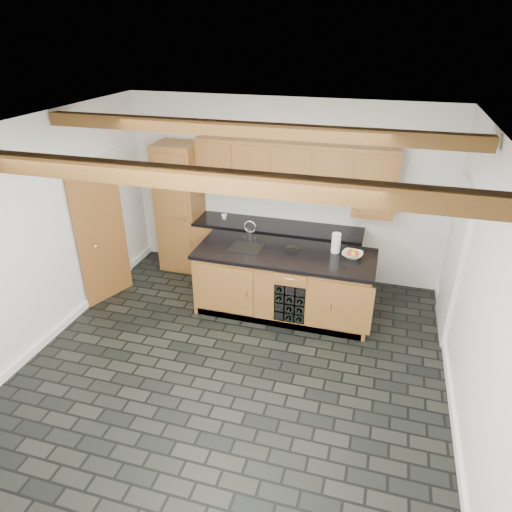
# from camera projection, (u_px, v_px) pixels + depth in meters

# --- Properties ---
(ground) EXTENTS (5.00, 5.00, 0.00)m
(ground) POSITION_uv_depth(u_px,v_px,m) (235.00, 362.00, 5.60)
(ground) COLOR black
(ground) RESTS_ON ground
(room_shell) EXTENTS (5.01, 5.00, 5.00)m
(room_shell) POSITION_uv_depth(u_px,v_px,m) (240.00, 231.00, 5.39)
(room_shell) COLOR white
(room_shell) RESTS_ON ground
(back_cabinetry) EXTENTS (3.65, 0.62, 2.20)m
(back_cabinetry) POSITION_uv_depth(u_px,v_px,m) (256.00, 219.00, 7.17)
(back_cabinetry) COLOR olive
(back_cabinetry) RESTS_ON ground
(island) EXTENTS (2.48, 0.96, 0.93)m
(island) POSITION_uv_depth(u_px,v_px,m) (284.00, 283.00, 6.42)
(island) COLOR olive
(island) RESTS_ON ground
(faucet) EXTENTS (0.45, 0.40, 0.34)m
(faucet) POSITION_uv_depth(u_px,v_px,m) (247.00, 244.00, 6.37)
(faucet) COLOR black
(faucet) RESTS_ON island
(kitchen_scale) EXTENTS (0.19, 0.13, 0.06)m
(kitchen_scale) POSITION_uv_depth(u_px,v_px,m) (292.00, 248.00, 6.28)
(kitchen_scale) COLOR black
(kitchen_scale) RESTS_ON island
(fruit_bowl) EXTENTS (0.30, 0.30, 0.07)m
(fruit_bowl) POSITION_uv_depth(u_px,v_px,m) (352.00, 255.00, 6.09)
(fruit_bowl) COLOR white
(fruit_bowl) RESTS_ON island
(fruit_cluster) EXTENTS (0.16, 0.17, 0.07)m
(fruit_cluster) POSITION_uv_depth(u_px,v_px,m) (353.00, 252.00, 6.07)
(fruit_cluster) COLOR red
(fruit_cluster) RESTS_ON fruit_bowl
(paper_towel) EXTENTS (0.12, 0.12, 0.28)m
(paper_towel) POSITION_uv_depth(u_px,v_px,m) (336.00, 243.00, 6.17)
(paper_towel) COLOR white
(paper_towel) RESTS_ON island
(mug) EXTENTS (0.11, 0.11, 0.08)m
(mug) POSITION_uv_depth(u_px,v_px,m) (224.00, 217.00, 7.27)
(mug) COLOR white
(mug) RESTS_ON back_cabinetry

